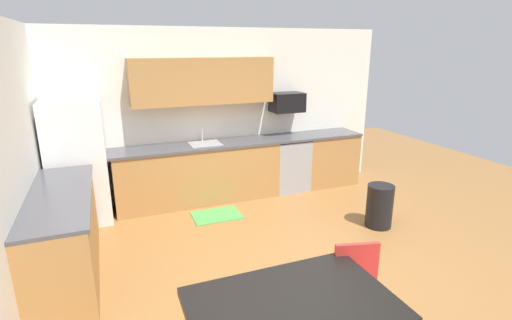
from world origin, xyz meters
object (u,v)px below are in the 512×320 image
object	(u,v)px
refrigerator	(78,163)
microwave	(287,102)
trash_bin	(379,206)
dining_table	(292,310)
oven_range	(288,163)
chair_near_table	(360,288)

from	to	relation	value
refrigerator	microwave	world-z (taller)	refrigerator
trash_bin	dining_table	bearing A→B (deg)	-140.20
oven_range	dining_table	bearing A→B (deg)	-115.96
refrigerator	chair_near_table	xyz separation A→B (m)	(2.22, -3.42, -0.36)
refrigerator	trash_bin	xyz separation A→B (m)	(3.81, -1.73, -0.56)
microwave	chair_near_table	xyz separation A→B (m)	(-1.08, -3.60, -1.00)
oven_range	trash_bin	xyz separation A→B (m)	(0.51, -1.81, -0.16)
microwave	dining_table	bearing A→B (deg)	-115.38
refrigerator	dining_table	world-z (taller)	refrigerator
refrigerator	microwave	distance (m)	3.37
microwave	chair_near_table	bearing A→B (deg)	-106.61
dining_table	trash_bin	size ratio (longest dim) A/B	2.33
refrigerator	dining_table	size ratio (longest dim) A/B	1.23
oven_range	chair_near_table	distance (m)	3.67
oven_range	dining_table	size ratio (longest dim) A/B	0.65
refrigerator	oven_range	xyz separation A→B (m)	(3.30, 0.08, -0.41)
oven_range	trash_bin	world-z (taller)	oven_range
refrigerator	microwave	size ratio (longest dim) A/B	3.20
oven_range	trash_bin	bearing A→B (deg)	-74.23
dining_table	microwave	bearing A→B (deg)	64.62
oven_range	microwave	size ratio (longest dim) A/B	1.69
microwave	trash_bin	distance (m)	2.31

